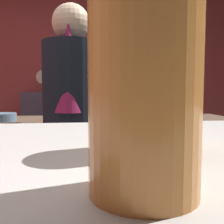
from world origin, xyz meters
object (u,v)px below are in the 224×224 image
pint_glass_far (144,82)px  bottle_hot_sauce (54,86)px  knife_block (179,105)px  bartender (72,122)px  mixing_bowl (2,117)px  chefs_knife (111,118)px  pint_glass_near (166,91)px  bottle_soy (65,84)px

pint_glass_far → bottle_hot_sauce: bottle_hot_sauce is taller
knife_block → bartender: bearing=-154.5°
mixing_bowl → chefs_knife: size_ratio=0.85×
knife_block → pint_glass_near: bearing=-111.6°
mixing_bowl → bottle_soy: 1.42m
knife_block → mixing_bowl: size_ratio=1.39×
chefs_knife → knife_block: bearing=14.0°
mixing_bowl → bottle_hot_sauce: bottle_hot_sauce is taller
pint_glass_near → pint_glass_far: bearing=-113.8°
mixing_bowl → bottle_soy: bottle_soy is taller
pint_glass_far → bottle_soy: (-0.23, 3.10, 0.08)m
bartender → pint_glass_far: (0.10, -1.40, 0.19)m
bartender → mixing_bowl: bearing=61.2°
bartender → bottle_soy: size_ratio=6.46×
knife_block → chefs_knife: bearing=177.8°
chefs_knife → pint_glass_far: bearing=-79.7°
bottle_soy → pint_glass_near: bearing=-84.4°
mixing_bowl → bottle_hot_sauce: bearing=80.8°
bottle_soy → knife_block: bearing=-54.2°
mixing_bowl → bottle_hot_sauce: size_ratio=1.10×
bartender → knife_block: bartender is taller
mixing_bowl → chefs_knife: bearing=3.8°
knife_block → bottle_hot_sauce: (-1.09, 1.35, 0.17)m
bottle_hot_sauce → mixing_bowl: bearing=-99.2°
knife_block → pint_glass_far: (-0.71, -1.79, 0.11)m
mixing_bowl → bottle_soy: size_ratio=0.81×
chefs_knife → bottle_soy: size_ratio=0.95×
bottle_soy → bottle_hot_sauce: bottle_soy is taller
mixing_bowl → bottle_hot_sauce: (0.23, 1.39, 0.25)m
knife_block → bottle_hot_sauce: bearing=128.9°
bartender → bottle_soy: (-0.13, 1.70, 0.27)m
mixing_bowl → pint_glass_far: bearing=-71.0°
knife_block → bottle_soy: bottle_soy is taller
knife_block → mixing_bowl: (-1.32, -0.03, -0.08)m
bartender → pint_glass_near: 1.29m
mixing_bowl → bottle_soy: bearing=74.4°
chefs_knife → bottle_soy: bearing=123.9°
bottle_soy → bottle_hot_sauce: size_ratio=1.36×
pint_glass_near → bottle_soy: bearing=95.6°
chefs_knife → bartender: bearing=-108.5°
chefs_knife → pint_glass_far: size_ratio=1.60×
bottle_hot_sauce → bartender: bearing=-80.8°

